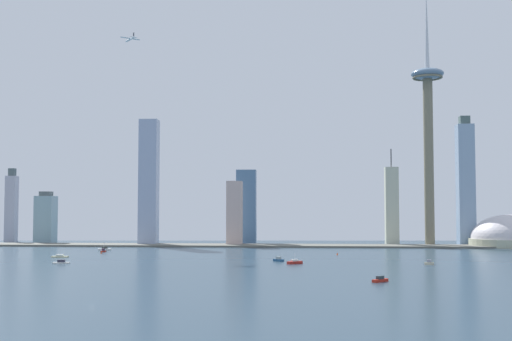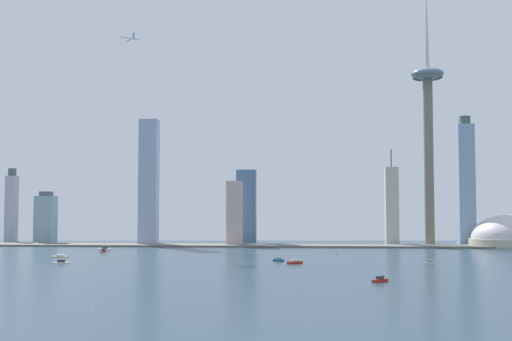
% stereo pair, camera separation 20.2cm
% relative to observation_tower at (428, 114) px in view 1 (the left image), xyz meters
% --- Properties ---
extents(ground_plane, '(6000.00, 6000.00, 0.00)m').
position_rel_observation_tower_xyz_m(ground_plane, '(-279.11, -543.44, -176.57)').
color(ground_plane, '#293E4E').
extents(waterfront_pier, '(894.66, 51.53, 2.34)m').
position_rel_observation_tower_xyz_m(waterfront_pier, '(-279.11, -28.56, -175.40)').
color(waterfront_pier, slate).
rests_on(waterfront_pier, ground).
extents(observation_tower, '(43.71, 43.71, 352.52)m').
position_rel_observation_tower_xyz_m(observation_tower, '(0.00, 0.00, 0.00)').
color(observation_tower, gray).
rests_on(observation_tower, ground).
extents(stadium_dome, '(103.96, 103.96, 62.66)m').
position_rel_observation_tower_xyz_m(stadium_dome, '(100.37, -11.91, -166.85)').
color(stadium_dome, '#B7B99B').
rests_on(stadium_dome, ground).
extents(skyscraper_0, '(19.86, 27.04, 86.57)m').
position_rel_observation_tower_xyz_m(skyscraper_0, '(-260.72, -10.50, -133.29)').
color(skyscraper_0, beige).
rests_on(skyscraper_0, ground).
extents(skyscraper_1, '(26.17, 24.44, 73.98)m').
position_rel_observation_tower_xyz_m(skyscraper_1, '(-537.05, 25.02, -141.56)').
color(skyscraper_1, '#88AAB4').
rests_on(skyscraper_1, ground).
extents(skyscraper_2, '(28.00, 18.41, 104.73)m').
position_rel_observation_tower_xyz_m(skyscraper_2, '(-249.23, 40.03, -124.21)').
color(skyscraper_2, '#486D92').
rests_on(skyscraper_2, ground).
extents(skyscraper_3, '(24.76, 20.87, 171.61)m').
position_rel_observation_tower_xyz_m(skyscraper_3, '(-379.03, -8.82, -90.77)').
color(skyscraper_3, '#9DACCB').
rests_on(skyscraper_3, ground).
extents(skyscraper_4, '(17.57, 16.70, 131.06)m').
position_rel_observation_tower_xyz_m(skyscraper_4, '(-48.28, 11.96, -123.40)').
color(skyscraper_4, beige).
rests_on(skyscraper_4, ground).
extents(skyscraper_5, '(15.63, 13.94, 110.06)m').
position_rel_observation_tower_xyz_m(skyscraper_5, '(-606.13, 63.92, -125.06)').
color(skyscraper_5, '#B2B0C0').
rests_on(skyscraper_5, ground).
extents(skyscraper_6, '(21.91, 21.24, 175.72)m').
position_rel_observation_tower_xyz_m(skyscraper_6, '(51.90, 16.65, -92.30)').
color(skyscraper_6, '#8CA7C4').
rests_on(skyscraper_6, ground).
extents(boat_0, '(12.26, 12.88, 4.13)m').
position_rel_observation_tower_xyz_m(boat_0, '(-115.96, -428.79, -175.08)').
color(boat_0, '#B52619').
rests_on(boat_0, ground).
extents(boat_1, '(4.22, 9.72, 8.50)m').
position_rel_observation_tower_xyz_m(boat_1, '(-397.09, -149.62, -175.13)').
color(boat_1, '#B62C1F').
rests_on(boat_1, ground).
extents(boat_2, '(10.90, 10.33, 4.43)m').
position_rel_observation_tower_xyz_m(boat_2, '(-191.82, -262.98, -174.97)').
color(boat_2, '#24517A').
rests_on(boat_2, ground).
extents(boat_3, '(14.45, 12.12, 10.01)m').
position_rel_observation_tower_xyz_m(boat_3, '(-176.14, -290.38, -175.01)').
color(boat_3, '#B3261E').
rests_on(boat_3, ground).
extents(boat_4, '(16.50, 6.34, 3.04)m').
position_rel_observation_tower_xyz_m(boat_4, '(-416.83, -230.86, -175.48)').
color(boat_4, beige).
rests_on(boat_4, ground).
extents(boat_5, '(15.45, 6.17, 7.19)m').
position_rel_observation_tower_xyz_m(boat_5, '(-387.37, -303.97, -175.28)').
color(boat_5, white).
rests_on(boat_5, ground).
extents(boat_6, '(8.53, 4.81, 4.74)m').
position_rel_observation_tower_xyz_m(boat_6, '(-56.86, -291.96, -174.83)').
color(boat_6, beige).
rests_on(boat_6, ground).
extents(boat_7, '(16.08, 10.19, 11.35)m').
position_rel_observation_tower_xyz_m(boat_7, '(-404.57, -121.25, -174.74)').
color(boat_7, white).
rests_on(boat_7, ground).
extents(channel_buoy_0, '(1.74, 1.74, 2.70)m').
position_rel_observation_tower_xyz_m(channel_buoy_0, '(-392.71, -170.92, -175.22)').
color(channel_buoy_0, '#E54C19').
rests_on(channel_buoy_0, ground).
extents(channel_buoy_2, '(2.00, 2.00, 2.39)m').
position_rel_observation_tower_xyz_m(channel_buoy_2, '(-131.74, -173.00, -175.38)').
color(channel_buoy_2, '#E54C19').
rests_on(channel_buoy_2, ground).
extents(airplane, '(21.57, 21.86, 7.29)m').
position_rel_observation_tower_xyz_m(airplane, '(-380.96, -104.28, 82.65)').
color(airplane, silver).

